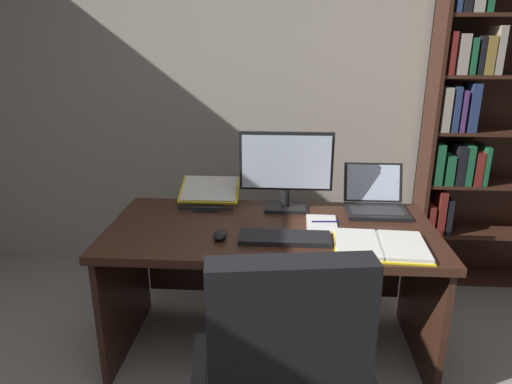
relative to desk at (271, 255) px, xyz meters
The scene contains 11 objects.
wall_back 1.31m from the desk, 85.09° to the left, with size 5.67×0.12×2.69m, color #A89E8E.
desk is the anchor object (origin of this frame).
bookshelf 1.63m from the desk, 31.46° to the left, with size 0.92×0.28×2.08m.
monitor 0.45m from the desk, 69.49° to the left, with size 0.50×0.16×0.42m.
laptop 0.63m from the desk, 18.94° to the left, with size 0.32×0.31×0.23m.
keyboard 0.32m from the desk, 73.50° to the right, with size 0.42×0.15×0.02m, color black.
computer_mouse 0.39m from the desk, 134.99° to the right, with size 0.06×0.10×0.04m, color black.
reading_stand_with_book 0.51m from the desk, 145.03° to the left, with size 0.33×0.28×0.12m.
open_binder 0.60m from the desk, 29.71° to the right, with size 0.42×0.34×0.02m.
notepad 0.32m from the desk, ahead, with size 0.15×0.21×0.01m, color silver.
pen 0.34m from the desk, ahead, with size 0.01×0.01×0.14m, color navy.
Camera 1 is at (-0.03, -0.86, 1.60)m, focal length 32.12 mm.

